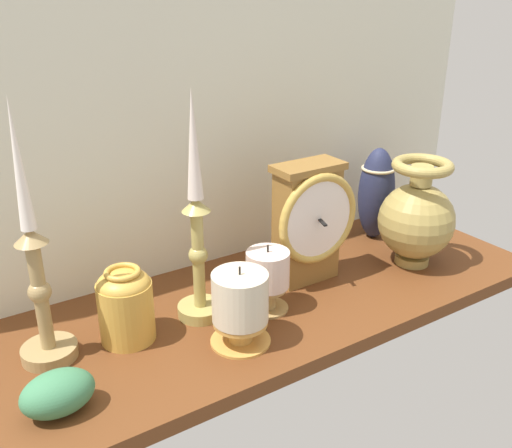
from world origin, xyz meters
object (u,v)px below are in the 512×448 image
Objects in this scene: mantel_clock at (309,221)px; brass_vase_jar at (125,303)px; pillar_candle_near_clock at (240,306)px; brass_vase_bulbous at (417,217)px; candlestick_tall_left at (197,236)px; tall_ceramic_vase at (376,193)px; pillar_candle_front at (268,276)px; candlestick_tall_center at (38,281)px.

mantel_clock is 34.02cm from brass_vase_jar.
mantel_clock is 1.71× the size of pillar_candle_near_clock.
brass_vase_jar is (-54.14, 5.56, -3.36)cm from brass_vase_bulbous.
pillar_candle_near_clock is (1.41, -9.88, -7.54)cm from candlestick_tall_left.
pillar_candle_near_clock is at bearing -158.09° from tall_ceramic_vase.
candlestick_tall_left is at bearing 156.63° from pillar_candle_front.
candlestick_tall_left is at bearing -170.51° from tall_ceramic_vase.
pillar_candle_near_clock is at bearing -146.92° from pillar_candle_front.
candlestick_tall_left reaches higher than pillar_candle_front.
brass_vase_jar is 22.46cm from pillar_candle_front.
brass_vase_bulbous is 32.31cm from pillar_candle_front.
mantel_clock is at bearing -2.08° from candlestick_tall_center.
pillar_candle_front is (9.96, -4.30, -7.77)cm from candlestick_tall_left.
candlestick_tall_left is at bearing 172.55° from brass_vase_bulbous.
pillar_candle_near_clock is 0.66× the size of tall_ceramic_vase.
candlestick_tall_center is 1.84× the size of brass_vase_bulbous.
mantel_clock reaches higher than pillar_candle_near_clock.
brass_vase_bulbous is at bearing 6.14° from pillar_candle_near_clock.
brass_vase_jar is at bearing -8.44° from candlestick_tall_center.
candlestick_tall_center reaches higher than mantel_clock.
pillar_candle_near_clock reaches higher than brass_vase_jar.
brass_vase_bulbous reaches higher than brass_vase_jar.
candlestick_tall_center reaches higher than brass_vase_bulbous.
candlestick_tall_center is 34.23cm from pillar_candle_front.
pillar_candle_front is (-32.11, 1.19, -3.39)cm from brass_vase_bulbous.
candlestick_tall_center is 1.95× the size of tall_ceramic_vase.
candlestick_tall_center is at bearing 154.75° from pillar_candle_near_clock.
candlestick_tall_center is 3.24× the size of pillar_candle_front.
candlestick_tall_center is at bearing 177.92° from mantel_clock.
mantel_clock reaches higher than brass_vase_jar.
brass_vase_jar is (11.08, -1.64, -6.26)cm from candlestick_tall_center.
brass_vase_bulbous is 13.15cm from tall_ceramic_vase.
brass_vase_jar is at bearing -179.96° from mantel_clock.
candlestick_tall_center is 65.68cm from brass_vase_bulbous.
brass_vase_bulbous is 41.02cm from pillar_candle_near_clock.
brass_vase_bulbous is at bearing -5.86° from brass_vase_jar.
brass_vase_jar is at bearing 143.61° from pillar_candle_near_clock.
mantel_clock is 21.69cm from candlestick_tall_left.
pillar_candle_front is at bearing -159.26° from mantel_clock.
candlestick_tall_center is 27.82cm from pillar_candle_near_clock.
candlestick_tall_center is (-44.69, 1.62, 1.05)cm from mantel_clock.
mantel_clock is 0.59× the size of candlestick_tall_left.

